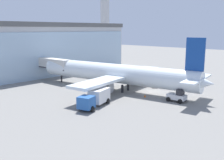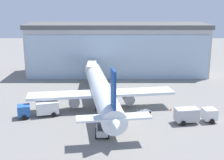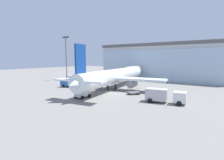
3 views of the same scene
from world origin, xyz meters
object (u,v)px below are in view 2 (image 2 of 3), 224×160
object	(u,v)px
safety_cone_wingtip	(172,109)
pushback_tug	(103,130)
jet_bridge	(93,66)
baggage_cart	(144,112)
fuel_truck	(195,115)
safety_cone_nose	(96,120)
catering_truck	(40,109)
airplane	(101,90)

from	to	relation	value
safety_cone_wingtip	pushback_tug	bearing A→B (deg)	-138.22
jet_bridge	baggage_cart	bearing A→B (deg)	-156.77
baggage_cart	pushback_tug	bearing A→B (deg)	7.89
fuel_truck	safety_cone_nose	world-z (taller)	fuel_truck
pushback_tug	safety_cone_nose	size ratio (longest dim) A/B	5.93
pushback_tug	catering_truck	bearing A→B (deg)	51.44
jet_bridge	safety_cone_wingtip	size ratio (longest dim) A/B	25.90
airplane	safety_cone_nose	distance (m)	8.44
jet_bridge	fuel_truck	size ratio (longest dim) A/B	1.88
catering_truck	baggage_cart	size ratio (longest dim) A/B	2.44
catering_truck	pushback_tug	distance (m)	14.55
jet_bridge	safety_cone_wingtip	bearing A→B (deg)	-144.31
catering_truck	baggage_cart	distance (m)	19.12
catering_truck	safety_cone_nose	size ratio (longest dim) A/B	13.86
catering_truck	fuel_truck	bearing A→B (deg)	157.76
fuel_truck	pushback_tug	world-z (taller)	fuel_truck
airplane	catering_truck	xyz separation A→B (m)	(-11.05, -5.10, -2.04)
fuel_truck	jet_bridge	bearing A→B (deg)	115.65
catering_truck	safety_cone_nose	bearing A→B (deg)	149.69
airplane	pushback_tug	size ratio (longest dim) A/B	12.20
baggage_cart	safety_cone_wingtip	size ratio (longest dim) A/B	5.68
jet_bridge	pushback_tug	size ratio (longest dim) A/B	4.37
catering_truck	pushback_tug	bearing A→B (deg)	127.52
baggage_cart	safety_cone_nose	distance (m)	9.36
pushback_tug	fuel_truck	bearing A→B (deg)	-72.47
baggage_cart	pushback_tug	size ratio (longest dim) A/B	0.96
jet_bridge	airplane	bearing A→B (deg)	-172.92
fuel_truck	safety_cone_nose	distance (m)	17.14
airplane	jet_bridge	bearing A→B (deg)	-0.09
pushback_tug	safety_cone_wingtip	bearing A→B (deg)	-50.22
fuel_truck	safety_cone_wingtip	world-z (taller)	fuel_truck
fuel_truck	airplane	bearing A→B (deg)	144.41
catering_truck	baggage_cart	xyz separation A→B (m)	(19.08, 0.84, -0.97)
jet_bridge	pushback_tug	bearing A→B (deg)	-175.31
airplane	baggage_cart	bearing A→B (deg)	-126.53
jet_bridge	baggage_cart	distance (m)	26.56
baggage_cart	safety_cone_nose	bearing A→B (deg)	-22.18
baggage_cart	catering_truck	bearing A→B (deg)	-41.70
airplane	pushback_tug	distance (m)	14.01
safety_cone_wingtip	catering_truck	bearing A→B (deg)	-173.27
pushback_tug	airplane	bearing A→B (deg)	0.64
airplane	catering_truck	bearing A→B (deg)	106.22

